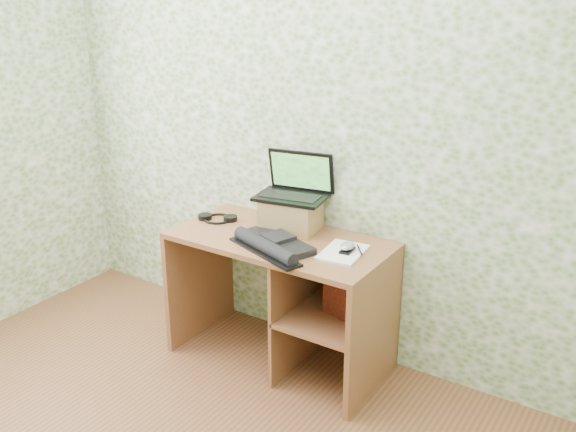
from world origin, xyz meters
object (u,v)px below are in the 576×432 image
Objects in this scene: desk at (295,284)px; keyboard at (272,244)px; laptop at (295,187)px; notepad at (343,252)px; riser at (291,214)px.

keyboard reaches higher than desk.
laptop is 0.50m from notepad.
riser is at bearing 130.52° from desk.
laptop is (-0.10, 0.16, 0.51)m from desk.
laptop reaches higher than desk.
riser is 1.06× the size of notepad.
laptop is at bearing 122.30° from desk.
notepad is at bearing -19.53° from riser.
desk is at bearing -67.40° from laptop.
desk is 0.34m from keyboard.
riser is 0.30m from keyboard.
riser reaches higher than desk.
keyboard is (-0.03, -0.17, 0.29)m from desk.
notepad is (0.34, 0.14, -0.02)m from keyboard.
keyboard is (0.07, -0.28, -0.06)m from riser.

